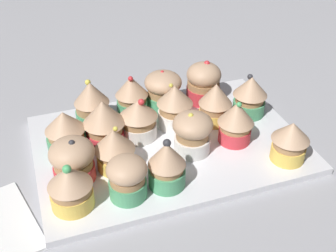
{
  "coord_description": "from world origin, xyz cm",
  "views": [
    {
      "loc": [
        -18.37,
        -52.37,
        43.52
      ],
      "look_at": [
        0.0,
        0.0,
        4.2
      ],
      "focal_mm": 45.79,
      "sensor_mm": 36.0,
      "label": 1
    }
  ],
  "objects_px": {
    "cupcake_12": "(215,102)",
    "cupcake_0": "(70,187)",
    "cupcake_1": "(127,177)",
    "cupcake_11": "(175,105)",
    "cupcake_4": "(73,159)",
    "cupcake_7": "(236,121)",
    "cupcake_13": "(250,95)",
    "cupcake_8": "(66,132)",
    "cupcake_5": "(115,148)",
    "cupcake_17": "(204,82)",
    "baking_tray": "(168,144)",
    "cupcake_16": "(163,89)",
    "cupcake_6": "(192,132)",
    "cupcake_10": "(138,118)",
    "cupcake_3": "(290,140)",
    "cupcake_9": "(104,122)",
    "cupcake_14": "(92,103)",
    "cupcake_15": "(132,94)",
    "cupcake_2": "(167,164)"
  },
  "relations": [
    {
      "from": "cupcake_13",
      "to": "cupcake_8",
      "type": "bearing_deg",
      "value": -179.87
    },
    {
      "from": "cupcake_3",
      "to": "cupcake_2",
      "type": "bearing_deg",
      "value": 177.88
    },
    {
      "from": "cupcake_1",
      "to": "cupcake_11",
      "type": "bearing_deg",
      "value": 49.39
    },
    {
      "from": "cupcake_12",
      "to": "cupcake_5",
      "type": "bearing_deg",
      "value": -161.76
    },
    {
      "from": "cupcake_13",
      "to": "cupcake_15",
      "type": "xyz_separation_m",
      "value": [
        -0.19,
        0.07,
        -0.0
      ]
    },
    {
      "from": "cupcake_11",
      "to": "cupcake_16",
      "type": "relative_size",
      "value": 1.12
    },
    {
      "from": "cupcake_5",
      "to": "cupcake_17",
      "type": "distance_m",
      "value": 0.24
    },
    {
      "from": "cupcake_15",
      "to": "cupcake_16",
      "type": "distance_m",
      "value": 0.06
    },
    {
      "from": "cupcake_12",
      "to": "cupcake_0",
      "type": "bearing_deg",
      "value": -155.39
    },
    {
      "from": "cupcake_5",
      "to": "cupcake_14",
      "type": "relative_size",
      "value": 0.84
    },
    {
      "from": "cupcake_5",
      "to": "cupcake_17",
      "type": "height_order",
      "value": "cupcake_17"
    },
    {
      "from": "cupcake_13",
      "to": "cupcake_3",
      "type": "bearing_deg",
      "value": -91.46
    },
    {
      "from": "cupcake_5",
      "to": "cupcake_16",
      "type": "xyz_separation_m",
      "value": [
        0.12,
        0.14,
        -0.0
      ]
    },
    {
      "from": "cupcake_9",
      "to": "cupcake_14",
      "type": "height_order",
      "value": "cupcake_14"
    },
    {
      "from": "cupcake_7",
      "to": "cupcake_0",
      "type": "bearing_deg",
      "value": -167.81
    },
    {
      "from": "cupcake_4",
      "to": "cupcake_7",
      "type": "relative_size",
      "value": 0.94
    },
    {
      "from": "cupcake_0",
      "to": "cupcake_16",
      "type": "distance_m",
      "value": 0.28
    },
    {
      "from": "cupcake_0",
      "to": "cupcake_16",
      "type": "bearing_deg",
      "value": 44.99
    },
    {
      "from": "cupcake_4",
      "to": "cupcake_17",
      "type": "distance_m",
      "value": 0.29
    },
    {
      "from": "cupcake_2",
      "to": "cupcake_6",
      "type": "height_order",
      "value": "cupcake_2"
    },
    {
      "from": "baking_tray",
      "to": "cupcake_5",
      "type": "bearing_deg",
      "value": -160.15
    },
    {
      "from": "cupcake_0",
      "to": "cupcake_5",
      "type": "relative_size",
      "value": 0.99
    },
    {
      "from": "cupcake_8",
      "to": "cupcake_4",
      "type": "bearing_deg",
      "value": -90.0
    },
    {
      "from": "cupcake_6",
      "to": "cupcake_16",
      "type": "relative_size",
      "value": 1.01
    },
    {
      "from": "cupcake_0",
      "to": "cupcake_1",
      "type": "height_order",
      "value": "cupcake_0"
    },
    {
      "from": "cupcake_1",
      "to": "cupcake_13",
      "type": "height_order",
      "value": "cupcake_13"
    },
    {
      "from": "cupcake_4",
      "to": "cupcake_12",
      "type": "xyz_separation_m",
      "value": [
        0.25,
        0.07,
        0.0
      ]
    },
    {
      "from": "cupcake_8",
      "to": "cupcake_10",
      "type": "distance_m",
      "value": 0.12
    },
    {
      "from": "cupcake_2",
      "to": "cupcake_6",
      "type": "distance_m",
      "value": 0.09
    },
    {
      "from": "cupcake_12",
      "to": "cupcake_17",
      "type": "height_order",
      "value": "cupcake_17"
    },
    {
      "from": "cupcake_4",
      "to": "cupcake_12",
      "type": "distance_m",
      "value": 0.26
    },
    {
      "from": "cupcake_6",
      "to": "cupcake_10",
      "type": "height_order",
      "value": "same"
    },
    {
      "from": "baking_tray",
      "to": "cupcake_4",
      "type": "height_order",
      "value": "cupcake_4"
    },
    {
      "from": "cupcake_6",
      "to": "cupcake_7",
      "type": "xyz_separation_m",
      "value": [
        0.07,
        0.0,
        0.0
      ]
    },
    {
      "from": "cupcake_3",
      "to": "cupcake_15",
      "type": "xyz_separation_m",
      "value": [
        -0.19,
        0.2,
        0.0
      ]
    },
    {
      "from": "baking_tray",
      "to": "cupcake_5",
      "type": "distance_m",
      "value": 0.11
    },
    {
      "from": "cupcake_9",
      "to": "cupcake_11",
      "type": "relative_size",
      "value": 1.02
    },
    {
      "from": "cupcake_0",
      "to": "cupcake_3",
      "type": "relative_size",
      "value": 1.04
    },
    {
      "from": "cupcake_8",
      "to": "cupcake_16",
      "type": "distance_m",
      "value": 0.2
    },
    {
      "from": "cupcake_4",
      "to": "cupcake_15",
      "type": "height_order",
      "value": "cupcake_15"
    },
    {
      "from": "cupcake_8",
      "to": "cupcake_11",
      "type": "relative_size",
      "value": 0.92
    },
    {
      "from": "cupcake_12",
      "to": "cupcake_8",
      "type": "bearing_deg",
      "value": 179.8
    },
    {
      "from": "cupcake_7",
      "to": "cupcake_2",
      "type": "bearing_deg",
      "value": -155.72
    },
    {
      "from": "cupcake_13",
      "to": "cupcake_11",
      "type": "bearing_deg",
      "value": 175.69
    },
    {
      "from": "cupcake_0",
      "to": "cupcake_10",
      "type": "distance_m",
      "value": 0.18
    },
    {
      "from": "cupcake_4",
      "to": "cupcake_9",
      "type": "distance_m",
      "value": 0.09
    },
    {
      "from": "cupcake_13",
      "to": "cupcake_17",
      "type": "bearing_deg",
      "value": 129.93
    },
    {
      "from": "baking_tray",
      "to": "cupcake_10",
      "type": "bearing_deg",
      "value": 144.73
    },
    {
      "from": "cupcake_11",
      "to": "cupcake_3",
      "type": "bearing_deg",
      "value": -47.32
    },
    {
      "from": "cupcake_4",
      "to": "cupcake_13",
      "type": "distance_m",
      "value": 0.33
    }
  ]
}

